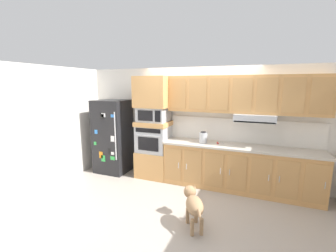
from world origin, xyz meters
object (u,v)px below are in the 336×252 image
refrigerator (113,136)px  microwave (153,114)px  built_in_oven (154,139)px  screwdriver (218,143)px  dog (193,203)px  electric_kettle (203,138)px

refrigerator → microwave: size_ratio=2.73×
built_in_oven → screwdriver: bearing=0.6°
microwave → dog: bearing=-48.2°
electric_kettle → screwdriver: bearing=11.5°
microwave → electric_kettle: bearing=-2.3°
microwave → dog: (1.39, -1.55, -1.09)m
electric_kettle → built_in_oven: bearing=177.7°
screwdriver → dog: size_ratio=0.21×
electric_kettle → dog: 1.66m
built_in_oven → microwave: (0.00, -0.00, 0.56)m
built_in_oven → screwdriver: built_in_oven is taller
refrigerator → dog: bearing=-31.1°
microwave → electric_kettle: (1.16, -0.05, -0.43)m
refrigerator → screwdriver: 2.54m
built_in_oven → dog: size_ratio=0.96×
built_in_oven → electric_kettle: 1.17m
screwdriver → dog: screwdriver is taller
electric_kettle → dog: size_ratio=0.33×
screwdriver → electric_kettle: electric_kettle is taller
refrigerator → screwdriver: refrigerator is taller
built_in_oven → dog: 2.14m
microwave → screwdriver: size_ratio=4.13×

